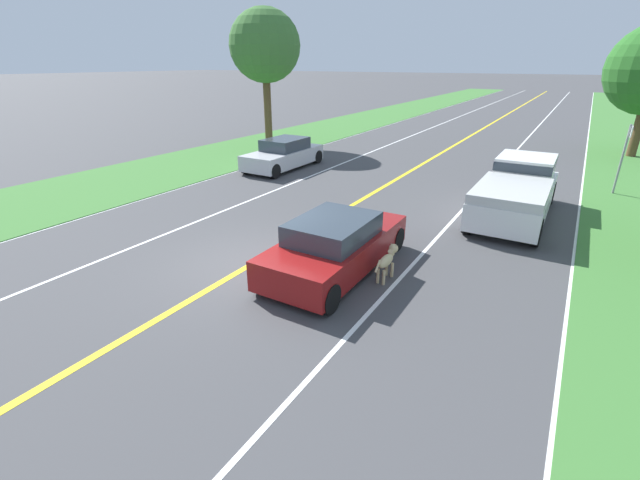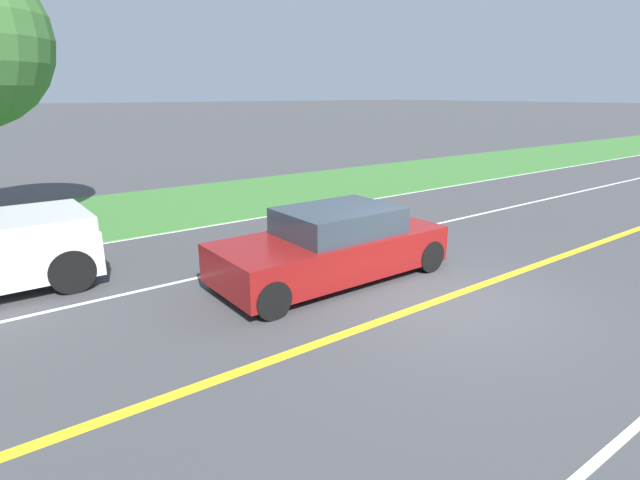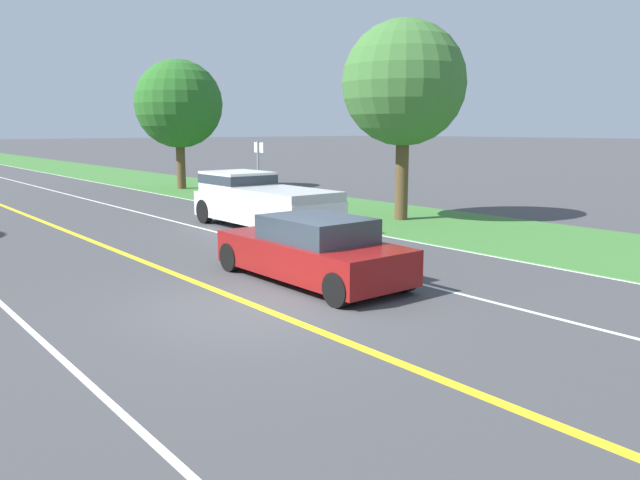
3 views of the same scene
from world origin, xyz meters
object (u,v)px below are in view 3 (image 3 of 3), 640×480
object	(u,v)px
pickup_truck	(260,200)
roadside_tree_right_near	(404,84)
ego_car	(313,251)
roadside_tree_right_far	(179,104)
dog	(352,249)
street_sign	(258,166)

from	to	relation	value
pickup_truck	roadside_tree_right_near	distance (m)	6.20
ego_car	roadside_tree_right_far	distance (m)	21.57
dog	roadside_tree_right_near	size ratio (longest dim) A/B	0.17
ego_car	dog	size ratio (longest dim) A/B	3.86
roadside_tree_right_near	roadside_tree_right_far	size ratio (longest dim) A/B	1.01
dog	pickup_truck	world-z (taller)	pickup_truck
dog	roadside_tree_right_near	distance (m)	9.04
dog	roadside_tree_right_far	bearing A→B (deg)	75.97
ego_car	street_sign	bearing A→B (deg)	61.53
roadside_tree_right_near	roadside_tree_right_far	world-z (taller)	roadside_tree_right_near
pickup_truck	roadside_tree_right_far	bearing A→B (deg)	73.55
pickup_truck	roadside_tree_right_near	world-z (taller)	roadside_tree_right_near
pickup_truck	roadside_tree_right_near	bearing A→B (deg)	-19.86
ego_car	pickup_truck	xyz separation A→B (m)	(3.12, 6.62, 0.24)
ego_car	pickup_truck	size ratio (longest dim) A/B	0.80
street_sign	pickup_truck	bearing A→B (deg)	-122.88
dog	roadside_tree_right_near	xyz separation A→B (m)	(6.52, 4.74, 4.10)
street_sign	roadside_tree_right_far	bearing A→B (deg)	83.50
pickup_truck	roadside_tree_right_near	xyz separation A→B (m)	(4.67, -1.69, 3.71)
dog	roadside_tree_right_far	xyz separation A→B (m)	(5.81, 19.83, 3.86)
pickup_truck	dog	bearing A→B (deg)	-106.06
roadside_tree_right_near	street_sign	world-z (taller)	roadside_tree_right_near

